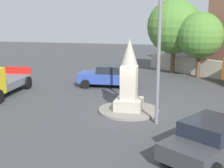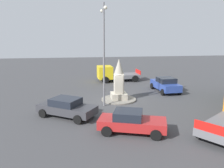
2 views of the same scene
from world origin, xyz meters
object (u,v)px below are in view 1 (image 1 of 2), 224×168
Objects in this scene: monument at (129,80)px; tree_mid_cluster at (174,27)px; streetlamp at (160,14)px; car_dark_grey_waiting at (212,138)px; tree_near_wall at (200,35)px; car_blue_near_island at (108,76)px.

tree_mid_cluster is (1.76, 11.93, 2.36)m from monument.
streetlamp reaches higher than car_dark_grey_waiting.
monument is 0.81× the size of car_dark_grey_waiting.
car_dark_grey_waiting is (3.81, -4.55, -0.99)m from monument.
tree_near_wall is at bearing 89.74° from car_dark_grey_waiting.
streetlamp is at bearing 126.23° from car_dark_grey_waiting.
monument is 0.44× the size of streetlamp.
monument is 6.04m from car_blue_near_island.
car_dark_grey_waiting is at bearing -50.04° from monument.
tree_near_wall reaches higher than car_dark_grey_waiting.
tree_mid_cluster is at bearing 97.10° from car_dark_grey_waiting.
monument reaches higher than car_dark_grey_waiting.
car_dark_grey_waiting is 1.09× the size of car_blue_near_island.
tree_mid_cluster reaches higher than car_blue_near_island.
car_blue_near_island is at bearing 120.37° from streetlamp.
tree_near_wall reaches higher than monument.
monument reaches higher than car_blue_near_island.
tree_near_wall is at bearing 37.64° from car_blue_near_island.
car_blue_near_island is 8.43m from tree_mid_cluster.
car_blue_near_island is (-6.29, 9.97, 0.05)m from car_dark_grey_waiting.
streetlamp is 1.84× the size of car_dark_grey_waiting.
tree_mid_cluster is (0.16, 13.45, -0.93)m from streetlamp.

